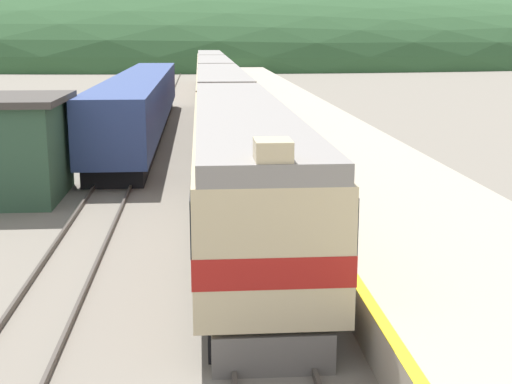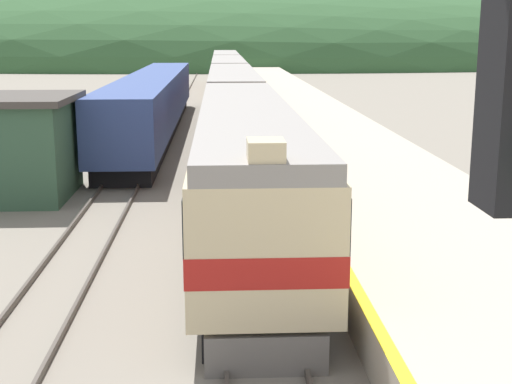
{
  "view_description": "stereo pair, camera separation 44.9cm",
  "coord_description": "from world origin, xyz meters",
  "px_view_note": "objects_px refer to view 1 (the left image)",
  "views": [
    {
      "loc": [
        -1.24,
        0.61,
        6.01
      ],
      "look_at": [
        0.06,
        17.19,
        2.29
      ],
      "focal_mm": 50.0,
      "sensor_mm": 36.0,
      "label": 1
    },
    {
      "loc": [
        -0.79,
        0.58,
        6.01
      ],
      "look_at": [
        0.06,
        17.19,
        2.29
      ],
      "focal_mm": 50.0,
      "sensor_mm": 36.0,
      "label": 2
    }
  ],
  "objects_px": {
    "express_train_lead_car": "(242,164)",
    "carriage_fourth": "(210,68)",
    "carriage_second": "(221,101)",
    "carriage_third": "(214,79)",
    "siding_train": "(142,103)"
  },
  "relations": [
    {
      "from": "carriage_third",
      "to": "siding_train",
      "type": "distance_m",
      "value": 19.12
    },
    {
      "from": "carriage_fourth",
      "to": "siding_train",
      "type": "distance_m",
      "value": 38.97
    },
    {
      "from": "express_train_lead_car",
      "to": "siding_train",
      "type": "height_order",
      "value": "express_train_lead_car"
    },
    {
      "from": "express_train_lead_car",
      "to": "carriage_second",
      "type": "height_order",
      "value": "express_train_lead_car"
    },
    {
      "from": "carriage_second",
      "to": "siding_train",
      "type": "relative_size",
      "value": 0.58
    },
    {
      "from": "express_train_lead_car",
      "to": "carriage_fourth",
      "type": "height_order",
      "value": "express_train_lead_car"
    },
    {
      "from": "express_train_lead_car",
      "to": "carriage_third",
      "type": "relative_size",
      "value": 1.03
    },
    {
      "from": "express_train_lead_car",
      "to": "carriage_third",
      "type": "xyz_separation_m",
      "value": [
        0.0,
        40.86,
        -0.01
      ]
    },
    {
      "from": "carriage_third",
      "to": "carriage_fourth",
      "type": "height_order",
      "value": "same"
    },
    {
      "from": "siding_train",
      "to": "express_train_lead_car",
      "type": "bearing_deg",
      "value": -78.02
    },
    {
      "from": "carriage_second",
      "to": "carriage_third",
      "type": "relative_size",
      "value": 1.0
    },
    {
      "from": "express_train_lead_car",
      "to": "carriage_fourth",
      "type": "xyz_separation_m",
      "value": [
        0.0,
        61.02,
        -0.01
      ]
    },
    {
      "from": "express_train_lead_car",
      "to": "carriage_fourth",
      "type": "relative_size",
      "value": 1.03
    },
    {
      "from": "express_train_lead_car",
      "to": "carriage_third",
      "type": "distance_m",
      "value": 40.86
    },
    {
      "from": "carriage_third",
      "to": "carriage_fourth",
      "type": "bearing_deg",
      "value": 90.0
    }
  ]
}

